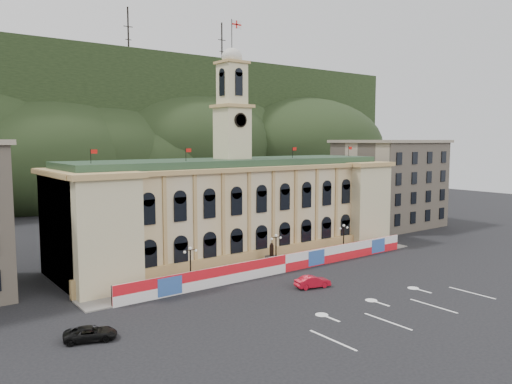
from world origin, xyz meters
TOP-DOWN VIEW (x-y plane):
  - ground at (0.00, 0.00)m, footprint 260.00×260.00m
  - lane_markings at (0.00, -5.00)m, footprint 26.00×10.00m
  - hill_ridge at (0.03, 121.99)m, footprint 230.00×80.00m
  - city_hall at (0.00, 27.63)m, footprint 56.20×17.60m
  - side_building_right at (43.00, 30.93)m, footprint 21.00×17.00m
  - hoarding_fence at (0.06, 15.07)m, footprint 50.00×0.44m
  - pavement at (0.00, 17.75)m, footprint 56.00×5.50m
  - statue at (0.00, 18.00)m, footprint 1.40×1.40m
  - lamp_left at (-14.00, 17.00)m, footprint 1.96×0.44m
  - lamp_center at (0.00, 17.00)m, footprint 1.96×0.44m
  - lamp_right at (14.00, 17.00)m, footprint 1.96×0.44m
  - red_sedan at (-1.95, 7.30)m, footprint 3.65×5.29m
  - black_suv at (-30.00, 7.49)m, footprint 5.35×6.25m

SIDE VIEW (x-z plane):
  - ground at x=0.00m, z-range 0.00..0.00m
  - lane_markings at x=0.00m, z-range -0.01..0.01m
  - pavement at x=0.00m, z-range 0.00..0.16m
  - black_suv at x=-30.00m, z-range 0.00..1.34m
  - red_sedan at x=-1.95m, z-range 0.00..1.51m
  - statue at x=0.00m, z-range -0.67..3.05m
  - hoarding_fence at x=0.06m, z-range 0.00..2.50m
  - lamp_left at x=-14.00m, z-range 0.50..5.65m
  - lamp_center at x=0.00m, z-range 0.50..5.65m
  - lamp_right at x=14.00m, z-range 0.50..5.65m
  - city_hall at x=0.00m, z-range -10.70..26.40m
  - side_building_right at x=43.00m, z-range 0.03..18.63m
  - hill_ridge at x=0.03m, z-range -12.52..51.48m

